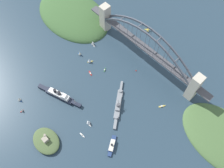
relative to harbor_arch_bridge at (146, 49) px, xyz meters
The scene contains 19 objects.
ground_plane 31.45m from the harbor_arch_bridge, behind, with size 1400.00×1400.00×0.00m, color #283D4C.
harbor_arch_bridge is the anchor object (origin of this frame).
headland_east_shore 172.63m from the harbor_arch_bridge, ahead, with size 167.69×112.49×31.24m.
ocean_liner 163.49m from the harbor_arch_bridge, 73.37° to the left, with size 79.27×31.76×18.09m.
naval_cruiser 105.05m from the harbor_arch_bridge, 108.35° to the left, with size 54.41×70.23×16.62m.
harbor_ferry_steamer 168.58m from the harbor_arch_bridge, 115.84° to the left, with size 22.02×30.26×8.21m.
fort_island_mid_harbor 216.87m from the harbor_arch_bridge, 89.99° to the left, with size 46.44×34.88×14.48m.
seaplane_taxiing_near_bridge 73.79m from the harbor_arch_bridge, 53.42° to the right, with size 9.43×9.69×5.04m.
small_boat_0 100.74m from the harbor_arch_bridge, 49.23° to the left, with size 7.72×9.74×10.48m.
small_boat_2 175.78m from the harbor_arch_bridge, 99.73° to the left, with size 10.01×2.46×2.19m.
small_boat_3 103.91m from the harbor_arch_bridge, 63.51° to the left, with size 10.24×4.62×1.83m.
small_boat_4 224.63m from the harbor_arch_bridge, 67.28° to the left, with size 8.96×5.16×8.37m.
small_boat_5 101.76m from the harbor_arch_bridge, 26.11° to the left, with size 9.83×6.72×10.80m.
small_boat_6 225.52m from the harbor_arch_bridge, 72.56° to the left, with size 3.53×6.39×7.60m.
small_boat_7 154.84m from the harbor_arch_bridge, 98.26° to the left, with size 10.48×6.99×9.85m.
small_boat_8 79.66m from the harbor_arch_bridge, 64.09° to the left, with size 5.68×8.10×2.20m.
small_boat_9 99.67m from the harbor_arch_bridge, 150.12° to the left, with size 7.07×10.69×1.90m.
small_boat_10 118.60m from the harbor_arch_bridge, 41.04° to the left, with size 8.38×4.73×9.98m.
channel_marker_buoy 41.63m from the harbor_arch_bridge, 103.95° to the left, with size 2.20×2.20×2.75m.
Camera 1 is at (-143.22, 217.62, 364.80)m, focal length 39.65 mm.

